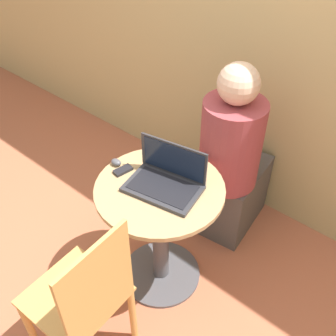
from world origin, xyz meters
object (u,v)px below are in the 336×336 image
Objects in this scene: chair_empty at (85,301)px; cell_phone at (123,170)px; person_seated at (232,167)px; laptop at (166,179)px.

cell_phone is at bearing 117.23° from chair_empty.
cell_phone is 0.73m from person_seated.
cell_phone is (-0.24, -0.06, -0.04)m from laptop.
cell_phone is at bearing -166.19° from laptop.
person_seated is (0.29, 0.63, -0.23)m from cell_phone.
chair_empty is 1.18m from person_seated.
laptop is at bearing 93.51° from chair_empty.
cell_phone is 0.11× the size of chair_empty.
person_seated is at bearing 85.33° from laptop.
laptop is 0.63m from person_seated.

